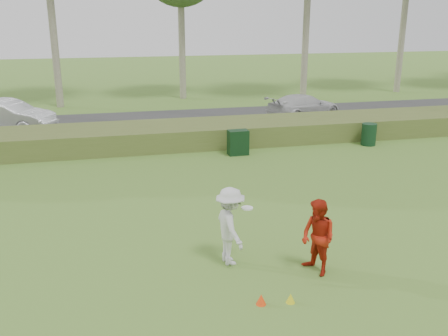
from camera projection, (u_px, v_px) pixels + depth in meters
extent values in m
plane|color=#447326|center=(265.00, 274.00, 11.20)|extent=(120.00, 120.00, 0.00)
cube|color=#485B24|center=(182.00, 134.00, 22.22)|extent=(80.00, 3.00, 0.90)
cube|color=#2D2D2D|center=(168.00, 121.00, 26.98)|extent=(80.00, 6.00, 0.06)
cylinder|color=gray|center=(181.00, 11.00, 32.69)|extent=(0.44, 0.44, 11.50)
imported|color=silver|center=(230.00, 226.00, 11.48)|extent=(0.82, 1.27, 1.85)
cylinder|color=white|center=(247.00, 208.00, 11.45)|extent=(0.27, 0.27, 0.03)
imported|color=#AC200E|center=(318.00, 237.00, 11.03)|extent=(0.90, 1.01, 1.74)
cone|color=#FF400D|center=(261.00, 299.00, 10.02)|extent=(0.21, 0.21, 0.23)
cone|color=yellow|center=(290.00, 298.00, 10.09)|extent=(0.19, 0.19, 0.20)
cube|color=black|center=(238.00, 142.00, 20.57)|extent=(0.84, 0.54, 1.03)
cylinder|color=black|center=(369.00, 134.00, 22.08)|extent=(0.79, 0.79, 0.97)
imported|color=silver|center=(7.00, 116.00, 24.31)|extent=(4.92, 3.43, 1.54)
imported|color=silver|center=(304.00, 106.00, 27.55)|extent=(4.80, 3.27, 1.29)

